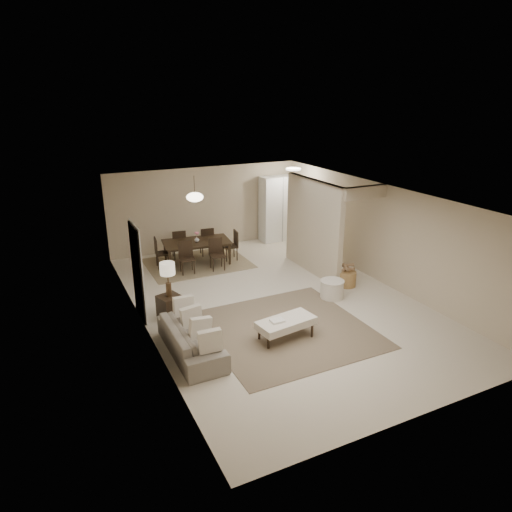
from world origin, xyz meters
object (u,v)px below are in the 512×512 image
pantry_cabinet (279,208)px  wicker_basket (347,279)px  side_table (170,306)px  dining_table (197,253)px  round_pouf (332,289)px  ottoman_bench (286,323)px  sofa (191,339)px

pantry_cabinet → wicker_basket: (-0.29, -4.15, -0.86)m
side_table → dining_table: dining_table is taller
pantry_cabinet → round_pouf: (-1.04, -4.57, -0.83)m
side_table → ottoman_bench: bearing=-46.9°
ottoman_bench → round_pouf: 2.26m
sofa → side_table: sofa is taller
sofa → ottoman_bench: sofa is taller
sofa → ottoman_bench: bearing=-99.4°
pantry_cabinet → sofa: pantry_cabinet is taller
wicker_basket → dining_table: (-2.85, 3.15, 0.14)m
pantry_cabinet → dining_table: (-3.14, -1.00, -0.72)m
wicker_basket → pantry_cabinet: bearing=86.0°
side_table → dining_table: size_ratio=0.26×
ottoman_bench → side_table: bearing=125.1°
pantry_cabinet → round_pouf: bearing=-102.9°
sofa → wicker_basket: (4.51, 1.31, -0.10)m
pantry_cabinet → side_table: pantry_cabinet is taller
pantry_cabinet → ottoman_bench: pantry_cabinet is taller
side_table → wicker_basket: side_table is taller
pantry_cabinet → sofa: bearing=-131.3°
pantry_cabinet → round_pouf: pantry_cabinet is taller
side_table → round_pouf: 3.78m
ottoman_bench → sofa: bearing=162.7°
round_pouf → ottoman_bench: bearing=-148.2°
sofa → round_pouf: size_ratio=3.53×
sofa → round_pouf: sofa is taller
pantry_cabinet → wicker_basket: size_ratio=4.70×
ottoman_bench → dining_table: 4.77m
pantry_cabinet → dining_table: size_ratio=1.13×
round_pouf → wicker_basket: size_ratio=1.25×
pantry_cabinet → wicker_basket: bearing=-94.0°
wicker_basket → dining_table: dining_table is taller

